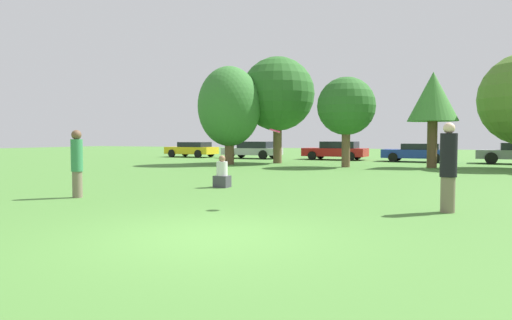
% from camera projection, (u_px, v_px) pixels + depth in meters
% --- Properties ---
extents(ground_plane, '(120.00, 120.00, 0.00)m').
position_uv_depth(ground_plane, '(208.00, 236.00, 7.23)').
color(ground_plane, '#477A33').
extents(person_thrower, '(0.30, 0.30, 1.80)m').
position_uv_depth(person_thrower, '(77.00, 162.00, 11.89)').
color(person_thrower, '#726651').
rests_on(person_thrower, ground).
extents(person_catcher, '(0.35, 0.35, 1.91)m').
position_uv_depth(person_catcher, '(448.00, 167.00, 9.51)').
color(person_catcher, '#726651').
rests_on(person_catcher, ground).
extents(frisbee, '(0.26, 0.25, 0.12)m').
position_uv_depth(frisbee, '(275.00, 131.00, 10.21)').
color(frisbee, '#F21E72').
extents(bystander_sitting, '(0.47, 0.40, 1.03)m').
position_uv_depth(bystander_sitting, '(222.00, 175.00, 14.39)').
color(bystander_sitting, '#3F3F47').
rests_on(bystander_sitting, ground).
extents(tree_0, '(3.74, 3.74, 5.83)m').
position_uv_depth(tree_0, '(229.00, 107.00, 26.67)').
color(tree_0, brown).
rests_on(tree_0, ground).
extents(tree_1, '(4.59, 4.59, 6.61)m').
position_uv_depth(tree_1, '(278.00, 94.00, 27.92)').
color(tree_1, brown).
rests_on(tree_1, ground).
extents(tree_2, '(3.13, 3.13, 4.87)m').
position_uv_depth(tree_2, '(346.00, 107.00, 24.18)').
color(tree_2, brown).
rests_on(tree_2, ground).
extents(tree_3, '(2.60, 2.60, 5.07)m').
position_uv_depth(tree_3, '(433.00, 98.00, 23.66)').
color(tree_3, brown).
rests_on(tree_3, ground).
extents(parked_car_yellow, '(4.23, 2.16, 1.24)m').
position_uv_depth(parked_car_yellow, '(192.00, 149.00, 37.01)').
color(parked_car_yellow, gold).
rests_on(parked_car_yellow, ground).
extents(parked_car_silver, '(4.55, 2.13, 1.30)m').
position_uv_depth(parked_car_silver, '(253.00, 150.00, 34.55)').
color(parked_car_silver, '#B2B2B7').
rests_on(parked_car_silver, ground).
extents(parked_car_red, '(4.57, 2.21, 1.32)m').
position_uv_depth(parked_car_red, '(336.00, 150.00, 32.49)').
color(parked_car_red, red).
rests_on(parked_car_red, ground).
extents(parked_car_blue, '(4.26, 2.12, 1.21)m').
position_uv_depth(parked_car_blue, '(417.00, 152.00, 29.66)').
color(parked_car_blue, '#1E389E').
rests_on(parked_car_blue, ground).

